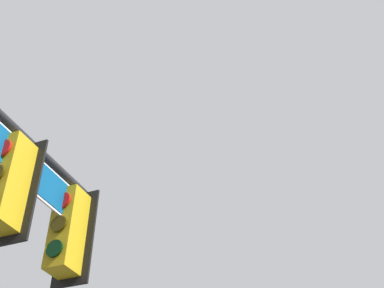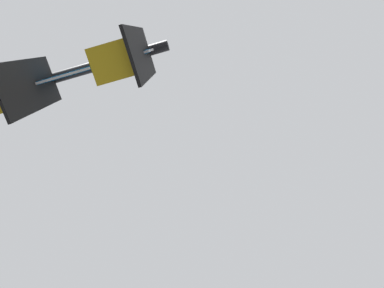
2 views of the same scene
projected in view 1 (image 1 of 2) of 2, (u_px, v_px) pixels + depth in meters
The scene contains 0 objects.
Camera 1 is at (-7.06, -10.55, 1.90)m, focal length 50.00 mm.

